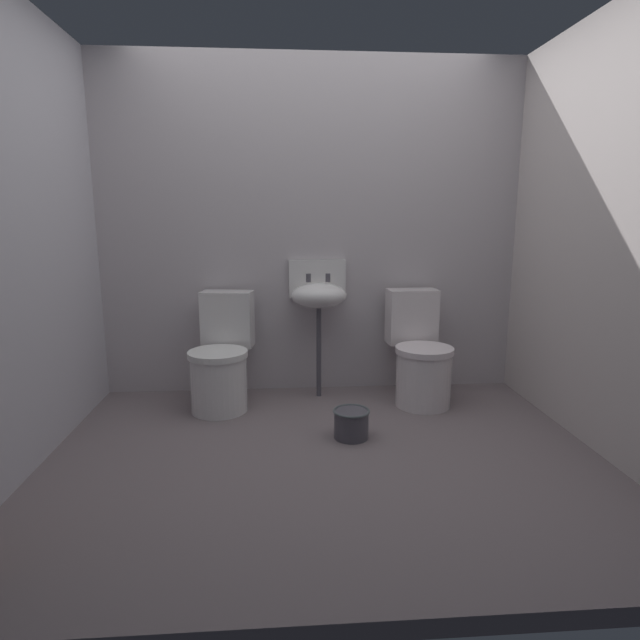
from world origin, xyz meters
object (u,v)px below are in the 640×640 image
at_px(toilet_left, 221,362).
at_px(toilet_right, 420,358).
at_px(bucket, 351,423).
at_px(sink, 319,294).

relative_size(toilet_left, toilet_right, 1.00).
distance_m(toilet_left, bucket, 1.04).
bearing_deg(toilet_left, sink, -156.43).
xyz_separation_m(toilet_right, sink, (-0.71, 0.19, 0.43)).
height_order(toilet_left, bucket, toilet_left).
distance_m(toilet_left, sink, 0.83).
xyz_separation_m(toilet_left, toilet_right, (1.39, -0.00, 0.00)).
bearing_deg(sink, bucket, -79.88).
height_order(toilet_right, bucket, toilet_right).
relative_size(sink, bucket, 4.45).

